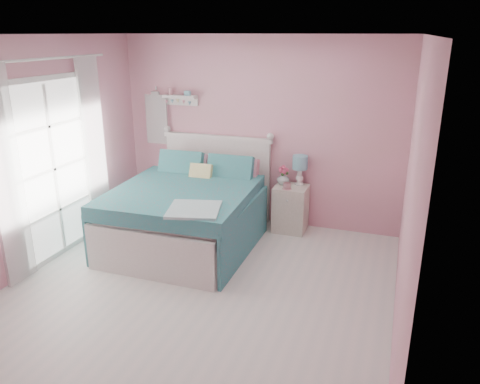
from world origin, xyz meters
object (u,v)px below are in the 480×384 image
Objects in this scene: table_lamp at (300,165)px; vase at (283,178)px; bed at (189,213)px; teacup at (287,186)px; nightstand at (290,208)px.

vase is (-0.21, -0.06, -0.20)m from table_lamp.
vase is (1.02, 0.88, 0.31)m from bed.
table_lamp is at bearing 64.59° from teacup.
bed reaches higher than table_lamp.
bed is 1.38m from vase.
table_lamp is (0.08, 0.12, 0.60)m from nightstand.
table_lamp reaches higher than vase.
bed is at bearing -139.15° from vase.
nightstand is (1.15, 0.82, -0.09)m from bed.
vase reaches higher than teacup.
teacup is at bearing -61.10° from vase.
teacup is at bearing -104.74° from nightstand.
vase is (-0.13, 0.06, 0.40)m from nightstand.
bed reaches higher than teacup.
bed is 1.63m from table_lamp.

